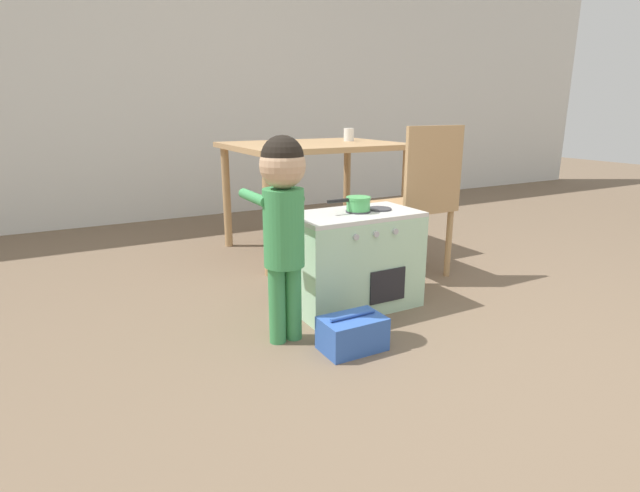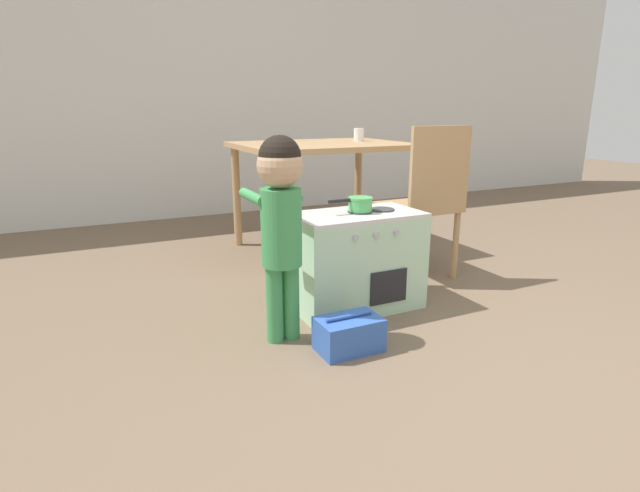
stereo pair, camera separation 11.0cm
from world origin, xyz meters
name	(u,v)px [view 1 (the left image)]	position (x,y,z in m)	size (l,w,h in m)	color
ground_plane	(519,392)	(0.00, 0.00, 0.00)	(16.00, 16.00, 0.00)	brown
wall_back	(209,71)	(0.00, 3.58, 1.30)	(10.00, 0.06, 2.60)	silver
play_kitchen	(355,260)	(-0.09, 0.97, 0.25)	(0.63, 0.36, 0.50)	#B2DBB7
toy_pot	(358,203)	(-0.08, 0.97, 0.54)	(0.23, 0.12, 0.07)	#4CAD5B
child_figure	(283,208)	(-0.56, 0.78, 0.59)	(0.20, 0.35, 0.88)	#3D9351
toy_basket	(352,333)	(-0.35, 0.57, 0.07)	(0.26, 0.17, 0.16)	#335BB2
dining_table	(314,157)	(0.23, 2.01, 0.66)	(1.14, 0.88, 0.75)	tan
dining_chair_near	(419,199)	(0.50, 1.20, 0.47)	(0.39, 0.39, 0.89)	tan
cup_on_table	(349,135)	(0.55, 2.07, 0.80)	(0.07, 0.07, 0.09)	white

